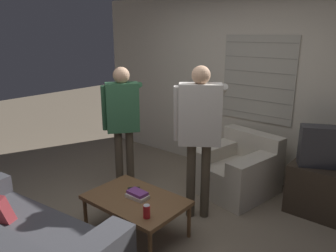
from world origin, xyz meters
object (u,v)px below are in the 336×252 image
object	(u,v)px
person_left_standing	(123,115)
soda_can	(147,211)
tv	(335,147)
spare_remote	(134,189)
armchair_beige	(238,169)
person_right_standing	(200,124)
book_stack	(137,195)
couch_blue	(6,251)
coffee_table	(136,201)

from	to	relation	value
person_left_standing	soda_can	world-z (taller)	person_left_standing
tv	person_left_standing	size ratio (longest dim) A/B	0.46
spare_remote	armchair_beige	bearing A→B (deg)	113.58
person_right_standing	book_stack	xyz separation A→B (m)	(-0.28, -0.67, -0.65)
book_stack	tv	bearing A→B (deg)	49.34
tv	soda_can	world-z (taller)	tv
book_stack	spare_remote	size ratio (longest dim) A/B	1.89
armchair_beige	couch_blue	bearing A→B (deg)	86.20
soda_can	person_right_standing	bearing A→B (deg)	92.71
person_right_standing	coffee_table	bearing A→B (deg)	-148.07
coffee_table	spare_remote	distance (m)	0.19
book_stack	soda_can	world-z (taller)	soda_can
couch_blue	person_left_standing	size ratio (longest dim) A/B	1.23
couch_blue	coffee_table	xyz separation A→B (m)	(0.35, 1.17, 0.07)
person_right_standing	couch_blue	bearing A→B (deg)	-144.33
armchair_beige	spare_remote	distance (m)	1.50
tv	spare_remote	distance (m)	2.24
tv	person_right_standing	world-z (taller)	person_right_standing
tv	armchair_beige	bearing A→B (deg)	-19.15
couch_blue	person_right_standing	size ratio (longest dim) A/B	1.17
armchair_beige	person_right_standing	xyz separation A→B (m)	(-0.06, -0.84, 0.78)
couch_blue	tv	size ratio (longest dim) A/B	2.66
coffee_table	book_stack	xyz separation A→B (m)	(0.01, 0.02, 0.07)
couch_blue	person_left_standing	bearing A→B (deg)	98.18
person_left_standing	book_stack	bearing A→B (deg)	-87.78
couch_blue	armchair_beige	world-z (taller)	couch_blue
spare_remote	person_left_standing	bearing A→B (deg)	-173.94
soda_can	spare_remote	world-z (taller)	soda_can
couch_blue	spare_remote	size ratio (longest dim) A/B	16.21
couch_blue	book_stack	distance (m)	1.25
couch_blue	coffee_table	size ratio (longest dim) A/B	1.99
coffee_table	soda_can	xyz separation A→B (m)	(0.33, -0.19, 0.10)
person_right_standing	tv	bearing A→B (deg)	5.29
tv	person_right_standing	distance (m)	1.52
book_stack	armchair_beige	bearing A→B (deg)	77.27
tv	person_right_standing	size ratio (longest dim) A/B	0.44
book_stack	soda_can	bearing A→B (deg)	-32.91
armchair_beige	spare_remote	xyz separation A→B (m)	(-0.49, -1.41, 0.11)
tv	spare_remote	size ratio (longest dim) A/B	6.09
person_right_standing	spare_remote	xyz separation A→B (m)	(-0.43, -0.58, -0.67)
tv	soda_can	size ratio (longest dim) A/B	5.93
armchair_beige	coffee_table	world-z (taller)	armchair_beige
tv	book_stack	xyz separation A→B (m)	(-1.41, -1.65, -0.38)
coffee_table	spare_remote	xyz separation A→B (m)	(-0.14, 0.12, 0.05)
couch_blue	book_stack	xyz separation A→B (m)	(0.35, 1.19, 0.14)
coffee_table	person_left_standing	xyz separation A→B (m)	(-0.82, 0.62, 0.66)
person_right_standing	soda_can	distance (m)	1.08
armchair_beige	spare_remote	bearing A→B (deg)	81.50
person_right_standing	soda_can	world-z (taller)	person_right_standing
coffee_table	person_right_standing	size ratio (longest dim) A/B	0.59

